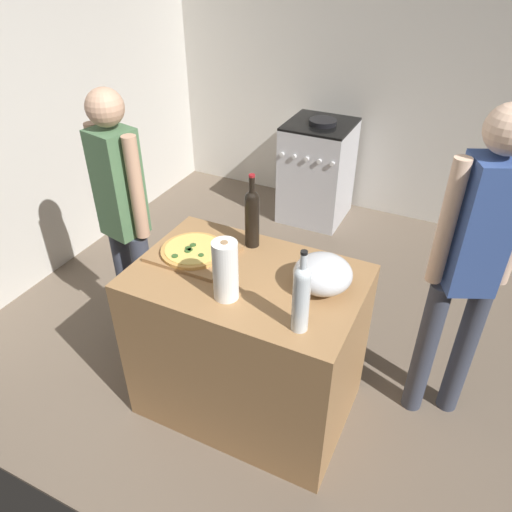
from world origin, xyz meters
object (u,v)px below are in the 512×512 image
Objects in this scene: paper_towel_roll at (225,271)px; stove at (317,171)px; pizza at (193,250)px; wine_bottle_green at (301,296)px; mixing_bowl at (323,274)px; person_in_red at (471,260)px; wine_bottle_dark at (252,216)px; person_in_stripes at (123,212)px.

paper_towel_roll is 2.49m from stove.
pizza is 0.39m from paper_towel_roll.
wine_bottle_green is at bearing -72.25° from stove.
pizza is at bearing -87.35° from stove.
mixing_bowl is (0.67, 0.03, 0.05)m from pizza.
wine_bottle_green is at bearing -88.68° from mixing_bowl.
mixing_bowl reaches higher than stove.
pizza is 0.19× the size of person_in_red.
person_in_red reaches higher than wine_bottle_dark.
mixing_bowl is 0.44m from paper_towel_roll.
wine_bottle_green is 2.63m from stove.
person_in_stripes reaches higher than wine_bottle_green.
mixing_bowl is 0.17× the size of person_in_stripes.
pizza is 0.34m from wine_bottle_dark.
person_in_red is at bearing 9.70° from wine_bottle_dark.
person_in_stripes is (-0.78, -0.07, -0.14)m from wine_bottle_dark.
person_in_red is at bearing 32.63° from paper_towel_roll.
wine_bottle_green is at bearing -131.38° from person_in_red.
stove is 2.12m from person_in_stripes.
wine_bottle_dark is (0.22, 0.22, 0.14)m from pizza.
wine_bottle_green is at bearing -46.63° from wine_bottle_dark.
person_in_red is (1.26, 0.39, 0.07)m from pizza.
pizza is 1.20× the size of mixing_bowl.
paper_towel_roll is 0.31× the size of stove.
stove is at bearing 92.65° from pizza.
stove is (-0.32, 1.95, -0.63)m from wine_bottle_dark.
pizza is 0.81× the size of wine_bottle_dark.
person_in_stripes is (-0.87, 0.37, -0.11)m from paper_towel_roll.
mixing_bowl is at bearing 2.28° from pizza.
person_in_stripes reaches higher than wine_bottle_dark.
person_in_red reaches higher than paper_towel_roll.
wine_bottle_green is (0.37, -0.05, 0.03)m from paper_towel_roll.
wine_bottle_dark is 1.04× the size of wine_bottle_green.
stove is at bearing 107.75° from wine_bottle_green.
pizza is 0.20× the size of person_in_stripes.
paper_towel_roll is at bearing -147.37° from person_in_red.
person_in_red is at bearing 17.40° from pizza.
mixing_bowl is 0.68× the size of wine_bottle_dark.
person_in_stripes is at bearing 161.38° from wine_bottle_green.
person_in_red reaches higher than mixing_bowl.
mixing_bowl is at bearing -5.81° from person_in_stripes.
wine_bottle_dark is at bearing 101.15° from paper_towel_roll.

